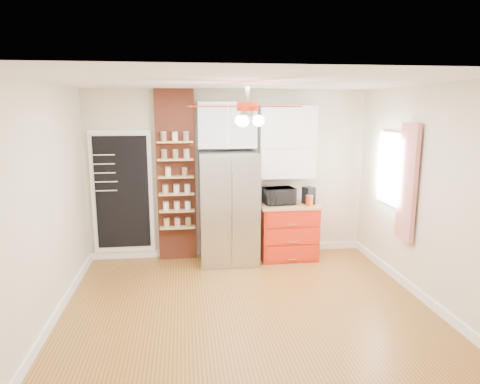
{
  "coord_description": "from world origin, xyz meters",
  "views": [
    {
      "loc": [
        -0.73,
        -4.83,
        2.42
      ],
      "look_at": [
        0.03,
        0.9,
        1.27
      ],
      "focal_mm": 32.0,
      "sensor_mm": 36.0,
      "label": 1
    }
  ],
  "objects": [
    {
      "name": "window",
      "position": [
        2.23,
        0.9,
        1.55
      ],
      "size": [
        0.04,
        0.75,
        1.05
      ],
      "primitive_type": "cube",
      "color": "white",
      "rests_on": "wall_right"
    },
    {
      "name": "wall_left",
      "position": [
        -2.25,
        0.0,
        1.35
      ],
      "size": [
        0.02,
        4.0,
        2.7
      ],
      "primitive_type": "cube",
      "color": "beige",
      "rests_on": "floor"
    },
    {
      "name": "curtain",
      "position": [
        2.18,
        0.35,
        1.45
      ],
      "size": [
        0.06,
        0.4,
        1.55
      ],
      "primitive_type": "cube",
      "color": "red",
      "rests_on": "wall_right"
    },
    {
      "name": "coffee_maker",
      "position": [
        1.24,
        1.64,
        1.04
      ],
      "size": [
        0.2,
        0.22,
        0.27
      ],
      "primitive_type": "cube",
      "rotation": [
        0.0,
        0.0,
        0.34
      ],
      "color": "black",
      "rests_on": "red_cabinet"
    },
    {
      "name": "wall_back",
      "position": [
        0.0,
        2.0,
        1.35
      ],
      "size": [
        4.5,
        0.02,
        2.7
      ],
      "primitive_type": "cube",
      "color": "beige",
      "rests_on": "floor"
    },
    {
      "name": "pantry_jar_oats",
      "position": [
        -0.97,
        1.79,
        1.44
      ],
      "size": [
        0.1,
        0.1,
        0.14
      ],
      "primitive_type": "cylinder",
      "rotation": [
        0.0,
        0.0,
        0.19
      ],
      "color": "#EFEDB6",
      "rests_on": "brick_pillar"
    },
    {
      "name": "floor",
      "position": [
        0.0,
        0.0,
        0.0
      ],
      "size": [
        4.5,
        4.5,
        0.0
      ],
      "primitive_type": "plane",
      "color": "#946225",
      "rests_on": "ground"
    },
    {
      "name": "red_cabinet",
      "position": [
        0.92,
        1.68,
        0.45
      ],
      "size": [
        0.94,
        0.64,
        0.9
      ],
      "color": "red",
      "rests_on": "floor"
    },
    {
      "name": "upper_shelf_unit",
      "position": [
        0.92,
        1.85,
        1.88
      ],
      "size": [
        0.9,
        0.3,
        1.15
      ],
      "primitive_type": "cube",
      "color": "white",
      "rests_on": "wall_back"
    },
    {
      "name": "wall_front",
      "position": [
        0.0,
        -2.0,
        1.35
      ],
      "size": [
        4.5,
        0.02,
        2.7
      ],
      "primitive_type": "cube",
      "color": "beige",
      "rests_on": "floor"
    },
    {
      "name": "fridge",
      "position": [
        -0.05,
        1.63,
        0.88
      ],
      "size": [
        0.9,
        0.7,
        1.75
      ],
      "primitive_type": "cube",
      "color": "#B0B0B5",
      "rests_on": "floor"
    },
    {
      "name": "ceiling_fan",
      "position": [
        0.0,
        0.0,
        2.42
      ],
      "size": [
        1.4,
        1.4,
        0.44
      ],
      "color": "silver",
      "rests_on": "ceiling"
    },
    {
      "name": "ceiling",
      "position": [
        0.0,
        0.0,
        2.7
      ],
      "size": [
        4.5,
        4.5,
        0.0
      ],
      "primitive_type": "plane",
      "color": "white",
      "rests_on": "wall_back"
    },
    {
      "name": "pantry_jar_beans",
      "position": [
        -0.72,
        1.76,
        1.43
      ],
      "size": [
        0.1,
        0.1,
        0.12
      ],
      "primitive_type": "cylinder",
      "rotation": [
        0.0,
        0.0,
        -0.21
      ],
      "color": "#96694C",
      "rests_on": "brick_pillar"
    },
    {
      "name": "brick_pillar",
      "position": [
        -0.85,
        1.92,
        1.35
      ],
      "size": [
        0.6,
        0.16,
        2.7
      ],
      "primitive_type": "cube",
      "color": "brown",
      "rests_on": "floor"
    },
    {
      "name": "wall_right",
      "position": [
        2.25,
        0.0,
        1.35
      ],
      "size": [
        0.02,
        4.0,
        2.7
      ],
      "primitive_type": "cube",
      "color": "beige",
      "rests_on": "floor"
    },
    {
      "name": "canister_left",
      "position": [
        1.22,
        1.52,
        0.98
      ],
      "size": [
        0.13,
        0.13,
        0.15
      ],
      "primitive_type": "cylinder",
      "rotation": [
        0.0,
        0.0,
        0.22
      ],
      "color": "red",
      "rests_on": "red_cabinet"
    },
    {
      "name": "canister_right",
      "position": [
        1.29,
        1.67,
        0.97
      ],
      "size": [
        0.09,
        0.09,
        0.14
      ],
      "primitive_type": "cylinder",
      "rotation": [
        0.0,
        0.0,
        0.0
      ],
      "color": "red",
      "rests_on": "red_cabinet"
    },
    {
      "name": "toaster_oven",
      "position": [
        0.76,
        1.68,
        1.03
      ],
      "size": [
        0.52,
        0.39,
        0.26
      ],
      "primitive_type": "imported",
      "rotation": [
        0.0,
        0.0,
        0.15
      ],
      "color": "black",
      "rests_on": "red_cabinet"
    },
    {
      "name": "chalkboard",
      "position": [
        -1.7,
        1.96,
        1.1
      ],
      "size": [
        0.95,
        0.05,
        1.95
      ],
      "color": "white",
      "rests_on": "wall_back"
    },
    {
      "name": "upper_glass_cabinet",
      "position": [
        -0.05,
        1.82,
        2.15
      ],
      "size": [
        0.9,
        0.35,
        0.7
      ],
      "primitive_type": "cube",
      "color": "white",
      "rests_on": "wall_back"
    }
  ]
}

